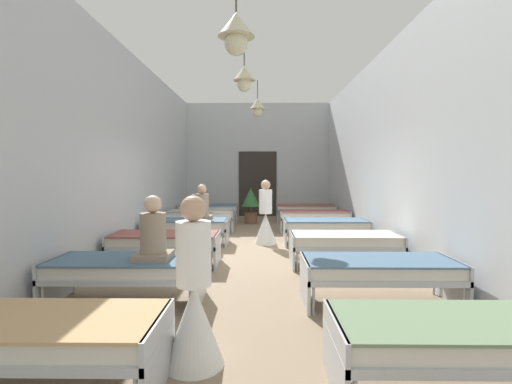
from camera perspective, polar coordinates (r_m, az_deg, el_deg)
ground_plane at (r=7.56m, az=-0.10°, el=-9.92°), size 5.88×13.21×0.10m
room_shell at (r=8.58m, az=0.01°, el=6.11°), size 5.68×12.81×4.19m
bed_left_row_0 at (r=3.41m, az=-30.88°, el=-18.46°), size 1.90×0.84×0.57m
bed_right_row_0 at (r=3.32m, az=29.07°, el=-19.06°), size 1.90×0.84×0.57m
bed_left_row_1 at (r=5.02m, az=-19.44°, el=-11.19°), size 1.90×0.84×0.57m
bed_right_row_1 at (r=4.95m, az=18.55°, el=-11.36°), size 1.90×0.84×0.57m
bed_left_row_2 at (r=6.76m, az=-13.94°, el=-7.37°), size 1.90×0.84×0.57m
bed_right_row_2 at (r=6.71m, az=13.62°, el=-7.44°), size 1.90×0.84×0.57m
bed_left_row_3 at (r=8.56m, az=-10.77°, el=-5.10°), size 1.90×0.84×0.57m
bed_right_row_3 at (r=8.52m, az=10.80°, el=-5.13°), size 1.90×0.84×0.57m
bed_left_row_4 at (r=10.38m, az=-8.72°, el=-3.61°), size 1.90×0.84×0.57m
bed_right_row_4 at (r=10.35m, az=8.99°, el=-3.63°), size 1.90×0.84×0.57m
bed_left_row_5 at (r=12.22m, az=-7.29°, el=-2.56°), size 1.90×0.84×0.57m
bed_right_row_5 at (r=12.19m, az=7.72°, el=-2.58°), size 1.90×0.84×0.57m
nurse_near_aisle at (r=3.34m, az=-9.60°, el=-16.88°), size 0.52×0.52×1.49m
nurse_mid_aisle at (r=8.47m, az=1.50°, el=-4.51°), size 0.52×0.52×1.49m
patient_seated_primary at (r=4.80m, az=-15.69°, el=-6.54°), size 0.44×0.44×0.80m
patient_seated_secondary at (r=8.50m, az=-8.41°, el=-2.21°), size 0.44×0.44×0.80m
potted_plant at (r=11.71m, az=-0.83°, el=-1.56°), size 0.57×0.57×1.14m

